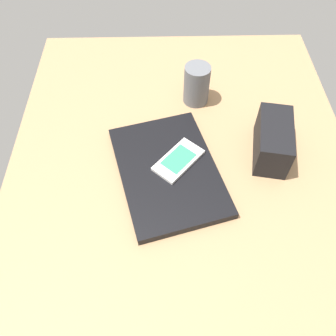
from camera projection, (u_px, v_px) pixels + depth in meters
desk_surface at (184, 204)px, 76.18cm from camera, size 120.00×80.00×3.00cm
laptop_closed at (168, 171)px, 78.39cm from camera, size 34.66×28.21×1.89cm
cell_phone_on_laptop at (178, 160)px, 78.42cm from camera, size 12.74×12.31×0.94cm
desk_organizer at (273, 141)px, 79.15cm from camera, size 15.91×9.94×8.74cm
pen_cup at (197, 84)px, 89.05cm from camera, size 6.54×6.54×10.51cm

